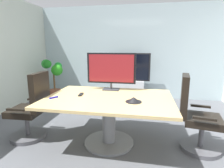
% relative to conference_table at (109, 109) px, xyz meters
% --- Properties ---
extents(ground_plane, '(7.12, 7.12, 0.00)m').
position_rel_conference_table_xyz_m(ground_plane, '(0.01, -0.24, -0.56)').
color(ground_plane, '#515459').
extents(wall_back_glass_partition, '(5.33, 0.10, 2.63)m').
position_rel_conference_table_xyz_m(wall_back_glass_partition, '(0.01, 2.82, 0.75)').
color(wall_back_glass_partition, '#9EB2B7').
rests_on(wall_back_glass_partition, ground).
extents(conference_table, '(1.86, 1.30, 0.74)m').
position_rel_conference_table_xyz_m(conference_table, '(0.00, 0.00, 0.00)').
color(conference_table, tan).
rests_on(conference_table, ground).
extents(office_chair_left, '(0.61, 0.58, 1.09)m').
position_rel_conference_table_xyz_m(office_chair_left, '(-1.25, -0.08, -0.11)').
color(office_chair_left, '#4C4C51').
rests_on(office_chair_left, ground).
extents(office_chair_right, '(0.63, 0.61, 1.09)m').
position_rel_conference_table_xyz_m(office_chair_right, '(1.25, 0.08, -0.11)').
color(office_chair_right, '#4C4C51').
rests_on(office_chair_right, ground).
extents(tv_monitor, '(0.84, 0.18, 0.64)m').
position_rel_conference_table_xyz_m(tv_monitor, '(-0.06, 0.48, 0.54)').
color(tv_monitor, '#333338').
rests_on(tv_monitor, conference_table).
extents(wall_display_unit, '(1.20, 0.36, 1.31)m').
position_rel_conference_table_xyz_m(wall_display_unit, '(0.04, 2.46, -0.12)').
color(wall_display_unit, '#B7BABC').
rests_on(wall_display_unit, ground).
extents(potted_plant, '(0.61, 0.65, 1.14)m').
position_rel_conference_table_xyz_m(potted_plant, '(-1.97, 2.01, 0.10)').
color(potted_plant, brown).
rests_on(potted_plant, ground).
extents(conference_phone, '(0.22, 0.22, 0.07)m').
position_rel_conference_table_xyz_m(conference_phone, '(0.38, -0.17, 0.21)').
color(conference_phone, black).
rests_on(conference_phone, conference_table).
extents(remote_control, '(0.07, 0.18, 0.02)m').
position_rel_conference_table_xyz_m(remote_control, '(-0.45, 0.04, 0.19)').
color(remote_control, black).
rests_on(remote_control, conference_table).
extents(whiteboard_marker, '(0.09, 0.12, 0.02)m').
position_rel_conference_table_xyz_m(whiteboard_marker, '(-0.78, -0.20, 0.19)').
color(whiteboard_marker, '#1919A5').
rests_on(whiteboard_marker, conference_table).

